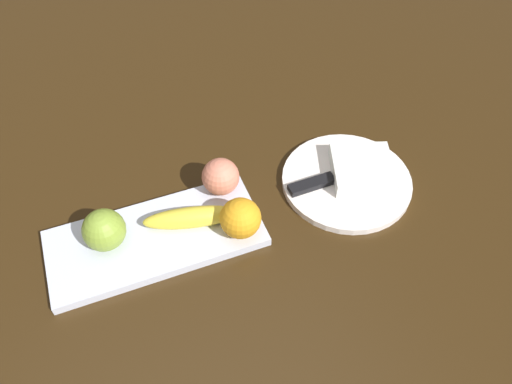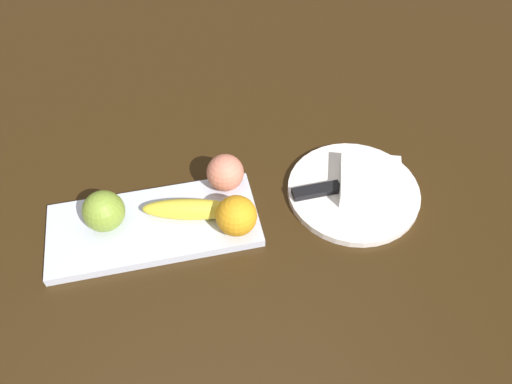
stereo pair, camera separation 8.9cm
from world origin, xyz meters
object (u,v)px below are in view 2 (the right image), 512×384
peach (225,173)px  knife (324,190)px  orange_near_apple (236,216)px  fruit_tray (154,223)px  folded_napkin (370,180)px  dinner_plate (352,190)px  apple (104,211)px  banana (190,209)px

peach → knife: (0.17, -0.05, -0.03)m
orange_near_apple → knife: (0.17, 0.05, -0.03)m
fruit_tray → folded_napkin: (0.40, 0.00, 0.02)m
fruit_tray → peach: size_ratio=5.35×
peach → dinner_plate: (0.23, -0.05, -0.04)m
apple → peach: apple is taller
fruit_tray → peach: peach is taller
peach → knife: size_ratio=0.38×
banana → folded_napkin: (0.33, 0.00, -0.01)m
banana → apple: bearing=-171.8°
banana → knife: banana is taller
orange_near_apple → dinner_plate: orange_near_apple is taller
peach → dinner_plate: size_ratio=0.28×
peach → folded_napkin: peach is taller
banana → dinner_plate: bearing=13.7°
orange_near_apple → folded_napkin: 0.27m
dinner_plate → knife: bearing=177.6°
orange_near_apple → dinner_plate: bearing=12.0°
dinner_plate → apple: bearing=178.8°
apple → knife: bearing=-1.0°
apple → orange_near_apple: bearing=-15.0°
knife → fruit_tray: bearing=179.3°
apple → banana: apple is taller
fruit_tray → orange_near_apple: size_ratio=5.17×
banana → dinner_plate: (0.30, 0.00, -0.03)m
fruit_tray → peach: 0.16m
folded_napkin → knife: folded_napkin is taller
peach → dinner_plate: bearing=-13.1°
dinner_plate → knife: 0.06m
banana → folded_napkin: bearing=13.6°
apple → knife: size_ratio=0.40×
fruit_tray → orange_near_apple: (0.14, -0.05, 0.04)m
fruit_tray → knife: bearing=0.4°
folded_napkin → knife: bearing=178.5°
folded_napkin → orange_near_apple: bearing=-169.4°
banana → orange_near_apple: orange_near_apple is taller
banana → knife: size_ratio=0.93×
fruit_tray → apple: 0.09m
banana → orange_near_apple: bearing=-18.9°
peach → folded_napkin: 0.27m
banana → knife: 0.25m
fruit_tray → folded_napkin: folded_napkin is taller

